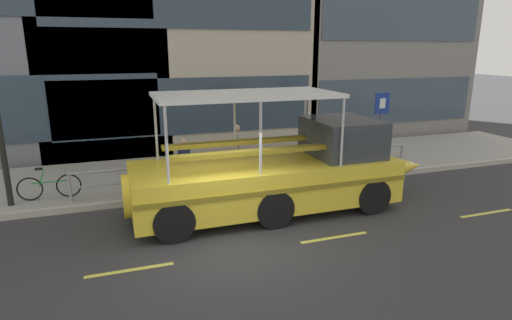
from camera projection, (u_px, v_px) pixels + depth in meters
ground_plane at (231, 239)px, 10.20m from camera, size 120.00×120.00×0.00m
sidewalk at (189, 173)px, 15.29m from camera, size 32.00×4.80×0.18m
curb_edge at (204, 194)px, 13.02m from camera, size 32.00×0.18×0.18m
lane_centreline at (240, 252)px, 9.50m from camera, size 25.80×0.12×0.01m
curb_guardrail at (257, 165)px, 13.74m from camera, size 11.41×0.09×0.87m
parking_sign at (381, 117)px, 15.37m from camera, size 0.60×0.12×2.74m
leaned_bicycle at (49, 186)px, 12.30m from camera, size 1.74×0.46×0.96m
duck_tour_boat at (283, 172)px, 11.86m from camera, size 9.11×2.64×3.35m
pedestrian_near_bow at (316, 139)px, 15.41m from camera, size 0.36×0.41×1.75m
pedestrian_mid_left at (237, 144)px, 14.67m from camera, size 0.30×0.47×1.74m
pedestrian_mid_right at (184, 157)px, 13.50m from camera, size 0.43×0.23×1.51m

